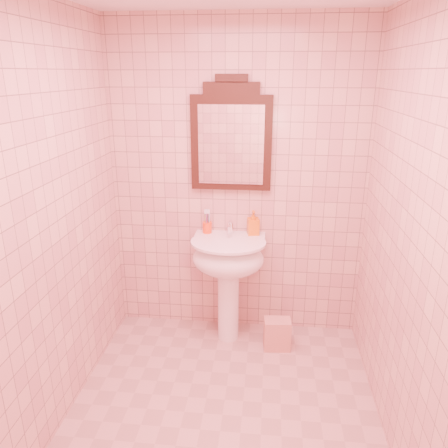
# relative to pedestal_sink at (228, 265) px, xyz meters

# --- Properties ---
(floor) EXTENTS (2.20, 2.20, 0.00)m
(floor) POSITION_rel_pedestal_sink_xyz_m (0.05, -0.87, -0.66)
(floor) COLOR tan
(floor) RESTS_ON ground
(back_wall) EXTENTS (2.00, 0.02, 2.50)m
(back_wall) POSITION_rel_pedestal_sink_xyz_m (0.05, 0.23, 0.59)
(back_wall) COLOR beige
(back_wall) RESTS_ON floor
(pedestal_sink) EXTENTS (0.58, 0.58, 0.86)m
(pedestal_sink) POSITION_rel_pedestal_sink_xyz_m (0.00, 0.00, 0.00)
(pedestal_sink) COLOR white
(pedestal_sink) RESTS_ON floor
(faucet) EXTENTS (0.04, 0.16, 0.11)m
(faucet) POSITION_rel_pedestal_sink_xyz_m (0.00, 0.14, 0.26)
(faucet) COLOR white
(faucet) RESTS_ON pedestal_sink
(mirror) EXTENTS (0.61, 0.06, 0.86)m
(mirror) POSITION_rel_pedestal_sink_xyz_m (-0.00, 0.20, 0.96)
(mirror) COLOR black
(mirror) RESTS_ON back_wall
(toothbrush_cup) EXTENTS (0.07, 0.07, 0.17)m
(toothbrush_cup) POSITION_rel_pedestal_sink_xyz_m (-0.19, 0.16, 0.25)
(toothbrush_cup) COLOR #F04014
(toothbrush_cup) RESTS_ON pedestal_sink
(soap_dispenser) EXTENTS (0.11, 0.11, 0.20)m
(soap_dispenser) POSITION_rel_pedestal_sink_xyz_m (0.18, 0.16, 0.30)
(soap_dispenser) COLOR orange
(soap_dispenser) RESTS_ON pedestal_sink
(towel) EXTENTS (0.22, 0.15, 0.25)m
(towel) POSITION_rel_pedestal_sink_xyz_m (0.40, -0.10, -0.54)
(towel) COLOR tan
(towel) RESTS_ON floor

